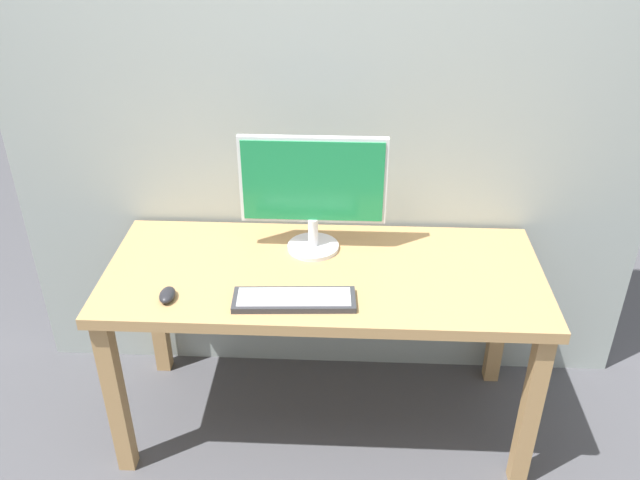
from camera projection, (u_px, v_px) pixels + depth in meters
The scene contains 6 objects.
ground_plane at pixel (323, 417), 2.68m from camera, with size 6.00×6.00×0.00m, color #4C4C51.
wall_back at pixel (329, 13), 2.23m from camera, with size 2.45×0.04×3.00m, color #9EA8A3.
desk at pixel (324, 290), 2.37m from camera, with size 1.53×0.65×0.71m.
monitor at pixel (313, 189), 2.33m from camera, with size 0.52×0.19×0.43m.
keyboard_primary at pixel (294, 300), 2.15m from camera, with size 0.40×0.15×0.02m.
mouse at pixel (167, 295), 2.16m from camera, with size 0.05×0.09×0.03m, color #232328.
Camera 1 is at (0.08, -1.95, 1.97)m, focal length 37.35 mm.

